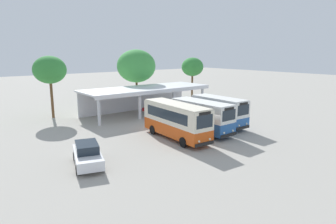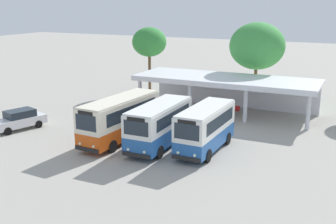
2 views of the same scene
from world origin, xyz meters
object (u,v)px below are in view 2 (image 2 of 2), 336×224
object	(u,v)px
city_bus_nearest_orange	(120,117)
parked_car_flank	(19,120)
waiting_chair_fourth_seat	(237,110)
city_bus_middle_cream	(205,127)
waiting_chair_second_from_end	(223,108)
city_bus_second_in_row	(159,124)
waiting_chair_end_by_column	(216,107)
waiting_chair_middle_seat	(230,109)

from	to	relation	value
city_bus_nearest_orange	parked_car_flank	bearing A→B (deg)	-172.64
city_bus_nearest_orange	waiting_chair_fourth_seat	distance (m)	12.53
city_bus_middle_cream	waiting_chair_fourth_seat	world-z (taller)	city_bus_middle_cream
city_bus_middle_cream	parked_car_flank	xyz separation A→B (m)	(-15.77, -1.87, -0.93)
parked_car_flank	waiting_chair_second_from_end	bearing A→B (deg)	41.70
city_bus_nearest_orange	waiting_chair_second_from_end	xyz separation A→B (m)	(4.47, 10.98, -1.31)
city_bus_second_in_row	city_bus_nearest_orange	bearing A→B (deg)	-179.88
city_bus_second_in_row	waiting_chair_second_from_end	distance (m)	11.10
parked_car_flank	waiting_chair_end_by_column	bearing A→B (deg)	43.21
city_bus_second_in_row	waiting_chair_second_from_end	xyz separation A→B (m)	(1.18, 10.97, -1.24)
parked_car_flank	waiting_chair_fourth_seat	size ratio (longest dim) A/B	5.49
waiting_chair_second_from_end	waiting_chair_middle_seat	distance (m)	0.70
city_bus_nearest_orange	waiting_chair_second_from_end	distance (m)	11.92
city_bus_nearest_orange	waiting_chair_second_from_end	bearing A→B (deg)	67.84
city_bus_nearest_orange	city_bus_middle_cream	bearing A→B (deg)	5.91
city_bus_nearest_orange	city_bus_middle_cream	distance (m)	6.62
waiting_chair_middle_seat	waiting_chair_fourth_seat	bearing A→B (deg)	-3.52
city_bus_middle_cream	waiting_chair_second_from_end	distance (m)	10.58
waiting_chair_second_from_end	city_bus_middle_cream	bearing A→B (deg)	-78.38
waiting_chair_end_by_column	waiting_chair_middle_seat	size ratio (longest dim) A/B	1.00
waiting_chair_end_by_column	city_bus_second_in_row	bearing A→B (deg)	-92.48
city_bus_nearest_orange	waiting_chair_middle_seat	world-z (taller)	city_bus_nearest_orange
parked_car_flank	waiting_chair_fourth_seat	xyz separation A→B (m)	(15.05, 12.18, -0.31)
waiting_chair_end_by_column	waiting_chair_middle_seat	bearing A→B (deg)	2.27
waiting_chair_second_from_end	waiting_chair_end_by_column	bearing A→B (deg)	179.51
waiting_chair_end_by_column	waiting_chair_fourth_seat	size ratio (longest dim) A/B	1.00
waiting_chair_fourth_seat	city_bus_second_in_row	bearing A→B (deg)	-103.20
city_bus_middle_cream	parked_car_flank	bearing A→B (deg)	-173.24
city_bus_middle_cream	waiting_chair_end_by_column	xyz separation A→B (m)	(-2.82, 10.30, -1.24)
waiting_chair_second_from_end	waiting_chair_fourth_seat	world-z (taller)	same
waiting_chair_middle_seat	parked_car_flank	bearing A→B (deg)	-139.58
city_bus_nearest_orange	waiting_chair_middle_seat	distance (m)	12.26
city_bus_middle_cream	waiting_chair_second_from_end	bearing A→B (deg)	101.62
waiting_chair_second_from_end	waiting_chair_middle_seat	bearing A→B (deg)	5.02
city_bus_nearest_orange	waiting_chair_end_by_column	world-z (taller)	city_bus_nearest_orange
city_bus_second_in_row	waiting_chair_second_from_end	world-z (taller)	city_bus_second_in_row
city_bus_nearest_orange	waiting_chair_middle_seat	xyz separation A→B (m)	(5.17, 11.04, -1.31)
waiting_chair_end_by_column	waiting_chair_second_from_end	bearing A→B (deg)	-0.49
city_bus_nearest_orange	city_bus_second_in_row	xyz separation A→B (m)	(3.29, 0.01, -0.07)
city_bus_second_in_row	waiting_chair_middle_seat	world-z (taller)	city_bus_second_in_row
city_bus_second_in_row	waiting_chair_second_from_end	size ratio (longest dim) A/B	8.21
waiting_chair_middle_seat	city_bus_nearest_orange	bearing A→B (deg)	-115.10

